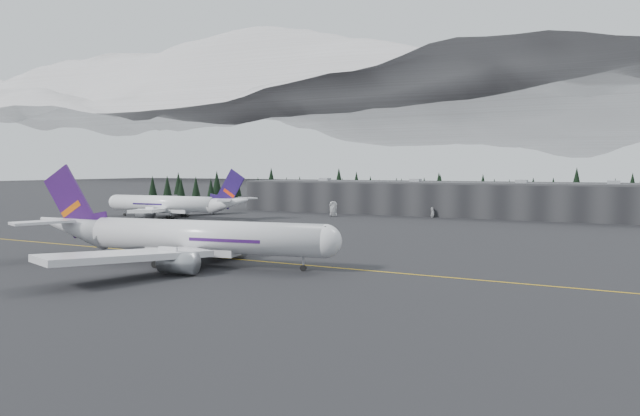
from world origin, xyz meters
The scene contains 9 objects.
ground centered at (0.00, 0.00, 0.00)m, with size 1400.00×1400.00×0.00m, color black.
taxiline centered at (0.00, -2.00, 0.01)m, with size 400.00×0.40×0.02m, color gold.
terminal centered at (0.00, 125.00, 6.30)m, with size 160.00×30.00×12.60m.
treeline centered at (0.00, 162.00, 7.50)m, with size 360.00×20.00×15.00m, color black.
mountain_ridge centered at (0.00, 1000.00, 0.00)m, with size 4400.00×900.00×420.00m, color white, non-canonical shape.
jet_main centered at (-13.57, -11.44, 5.27)m, with size 63.22×57.93×18.69m.
jet_parked centered at (-81.09, 65.24, 5.00)m, with size 60.31×55.56×17.72m.
gse_vehicle_a centered at (-32.38, 95.94, 0.79)m, with size 2.61×5.67×1.58m, color silver.
gse_vehicle_b centered at (1.69, 108.50, 0.65)m, with size 1.54×3.83×1.31m, color silver.
Camera 1 is at (57.02, -94.35, 17.99)m, focal length 32.00 mm.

